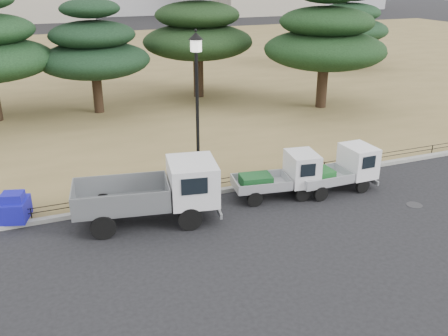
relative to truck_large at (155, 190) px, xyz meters
name	(u,v)px	position (x,y,z in m)	size (l,w,h in m)	color
ground	(245,221)	(2.89, -1.22, -1.19)	(220.00, 220.00, 0.00)	black
lawn	(103,69)	(2.89, 29.38, -1.12)	(120.00, 56.00, 0.15)	olive
curb	(218,191)	(2.89, 1.38, -1.11)	(120.00, 0.25, 0.16)	gray
truck_large	(155,190)	(0.00, 0.00, 0.00)	(5.16, 2.71, 2.14)	black
truck_kei_front	(282,176)	(5.09, 0.20, -0.33)	(3.43, 1.83, 1.73)	black
truck_kei_rear	(341,169)	(7.58, -0.09, -0.33)	(3.33, 1.48, 1.73)	black
street_lamp	(197,87)	(2.18, 1.68, 3.09)	(0.55, 0.55, 6.10)	black
pipe_fence	(217,182)	(2.89, 1.53, -0.75)	(38.00, 0.04, 0.40)	black
tarp_pile	(6,209)	(-4.89, 1.80, -0.63)	(1.77, 1.50, 1.02)	#1716AE
manhole	(414,205)	(9.39, -2.42, -1.19)	(0.60, 0.60, 0.01)	#2D2D30
pine_center_left	(93,49)	(0.33, 14.89, 2.79)	(6.53, 6.53, 6.64)	black
pine_center_right	(198,30)	(7.34, 16.47, 3.43)	(7.27, 7.27, 7.71)	black
pine_east_near	(326,37)	(13.60, 10.90, 3.30)	(7.44, 7.44, 7.51)	black
pine_east_far	(350,22)	(23.28, 22.09, 2.84)	(6.69, 6.69, 6.72)	black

